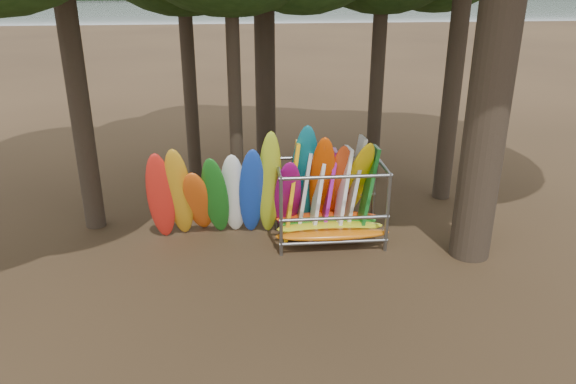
{
  "coord_description": "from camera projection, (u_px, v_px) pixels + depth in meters",
  "views": [
    {
      "loc": [
        -1.2,
        -11.56,
        6.73
      ],
      "look_at": [
        -0.0,
        1.5,
        1.4
      ],
      "focal_mm": 35.0,
      "sensor_mm": 36.0,
      "label": 1
    }
  ],
  "objects": [
    {
      "name": "ground",
      "position": [
        294.0,
        270.0,
        13.3
      ],
      "size": [
        120.0,
        120.0,
        0.0
      ],
      "primitive_type": "plane",
      "color": "#47331E",
      "rests_on": "ground"
    },
    {
      "name": "kayak_row",
      "position": [
        262.0,
        190.0,
        14.46
      ],
      "size": [
        5.84,
        2.08,
        3.24
      ],
      "color": "red",
      "rests_on": "ground"
    },
    {
      "name": "storage_rack",
      "position": [
        330.0,
        205.0,
        14.44
      ],
      "size": [
        2.92,
        1.58,
        2.71
      ],
      "color": "slate",
      "rests_on": "ground"
    },
    {
      "name": "lake",
      "position": [
        244.0,
        24.0,
        68.65
      ],
      "size": [
        160.0,
        160.0,
        0.0
      ],
      "primitive_type": "plane",
      "color": "gray",
      "rests_on": "ground"
    }
  ]
}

